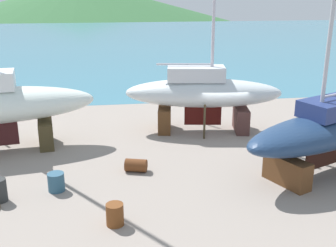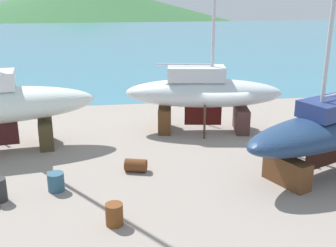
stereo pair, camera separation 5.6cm
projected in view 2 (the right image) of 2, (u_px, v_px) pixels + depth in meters
name	position (u px, v px, depth m)	size (l,w,h in m)	color
ground_plane	(241.00, 159.00, 20.06)	(42.70, 42.70, 0.00)	gray
sea_water	(148.00, 41.00, 64.58)	(163.35, 73.17, 0.01)	teal
headland_hill	(82.00, 8.00, 172.08)	(161.78, 161.78, 21.02)	#336437
sailboat_small_center	(203.00, 93.00, 23.38)	(8.98, 3.79, 14.88)	#50312D
sailboat_large_starboard	(326.00, 130.00, 18.04)	(9.07, 6.00, 12.37)	brown
worker	(33.00, 101.00, 27.21)	(0.44, 0.50, 1.59)	orange
barrel_rust_mid	(56.00, 182.00, 16.83)	(0.66, 0.66, 0.76)	#2C546D
barrel_blue_faded	(114.00, 214.00, 14.38)	(0.61, 0.61, 0.79)	brown
barrel_ochre	(136.00, 165.00, 18.62)	(0.58, 0.58, 0.95)	#5C3118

